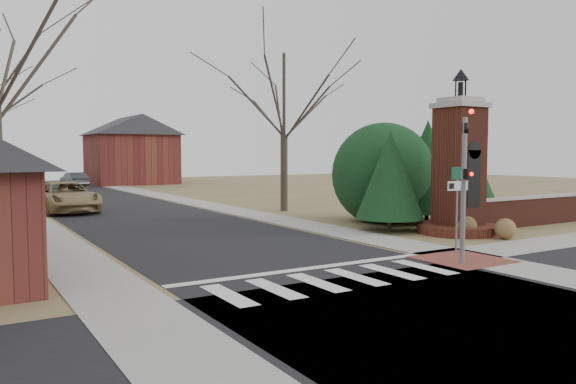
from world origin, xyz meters
TOP-DOWN VIEW (x-y plane):
  - ground at (0.00, 0.00)m, footprint 120.00×120.00m
  - main_street at (0.00, 22.00)m, footprint 8.00×70.00m
  - cross_street at (0.00, -3.00)m, footprint 120.00×8.00m
  - crosswalk_zone at (0.00, 0.80)m, footprint 8.00×2.20m
  - stop_bar at (0.00, 2.30)m, footprint 8.00×0.35m
  - sidewalk_right_main at (5.20, 22.00)m, footprint 2.00×60.00m
  - sidewalk_left at (-5.20, 22.00)m, footprint 2.00×60.00m
  - curb_apron at (4.80, 1.00)m, footprint 2.40×2.40m
  - traffic_signal_pole at (4.30, 0.57)m, footprint 0.28×0.41m
  - sign_post at (5.59, 1.99)m, footprint 0.90×0.07m
  - brick_gate_monument at (9.00, 4.99)m, footprint 3.20×3.20m
  - brick_garden_wall at (13.50, 5.00)m, footprint 7.50×0.50m
  - house_distant_right at (7.99, 47.99)m, footprint 8.80×8.80m
  - evergreen_near at (7.20, 7.00)m, footprint 2.80×2.80m
  - evergreen_mid at (10.50, 8.20)m, footprint 3.40×3.40m
  - evergreen_far at (12.50, 7.20)m, footprint 2.40×2.40m
  - evergreen_mass at (9.00, 9.50)m, footprint 4.80×4.80m
  - bare_tree_3 at (7.50, 16.00)m, footprint 7.00×7.00m
  - pickup_truck at (-2.93, 21.58)m, footprint 3.07×6.03m
  - distant_car at (1.60, 44.08)m, footprint 1.94×4.38m
  - dry_shrub_left at (8.60, 4.21)m, footprint 0.79×0.79m
  - dry_shrub_right at (9.30, 3.00)m, footprint 0.77×0.77m

SIDE VIEW (x-z plane):
  - ground at x=0.00m, z-range 0.00..0.00m
  - main_street at x=0.00m, z-range 0.00..0.01m
  - cross_street at x=0.00m, z-range 0.00..0.01m
  - crosswalk_zone at x=0.00m, z-range 0.00..0.02m
  - stop_bar at x=0.00m, z-range 0.00..0.02m
  - sidewalk_right_main at x=5.20m, z-range 0.00..0.02m
  - sidewalk_left at x=-5.20m, z-range 0.00..0.02m
  - curb_apron at x=4.80m, z-range 0.00..0.02m
  - dry_shrub_right at x=9.30m, z-range 0.00..0.77m
  - dry_shrub_left at x=8.60m, z-range 0.00..0.79m
  - brick_garden_wall at x=13.50m, z-range 0.01..1.31m
  - distant_car at x=1.60m, z-range 0.00..1.40m
  - pickup_truck at x=-2.93m, z-range 0.00..1.63m
  - evergreen_far at x=12.50m, z-range 0.25..3.55m
  - sign_post at x=5.59m, z-range 0.57..3.32m
  - brick_gate_monument at x=9.00m, z-range -1.07..5.40m
  - evergreen_near at x=7.20m, z-range 0.25..4.35m
  - evergreen_mass at x=9.00m, z-range 0.00..4.80m
  - traffic_signal_pole at x=4.30m, z-range 0.34..4.84m
  - evergreen_mid at x=10.50m, z-range 0.25..4.95m
  - house_distant_right at x=7.99m, z-range 0.00..7.30m
  - bare_tree_3 at x=7.50m, z-range 1.84..11.54m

